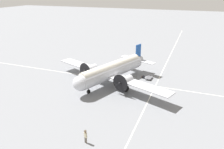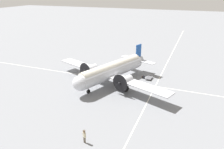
{
  "view_description": "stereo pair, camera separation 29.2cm",
  "coord_description": "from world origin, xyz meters",
  "px_view_note": "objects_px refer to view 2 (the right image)",
  "views": [
    {
      "loc": [
        13.25,
        -34.21,
        16.25
      ],
      "look_at": [
        0.0,
        0.0,
        1.66
      ],
      "focal_mm": 35.0,
      "sensor_mm": 36.0,
      "label": 1
    },
    {
      "loc": [
        13.52,
        -34.1,
        16.25
      ],
      "look_at": [
        0.0,
        0.0,
        1.66
      ],
      "focal_mm": 35.0,
      "sensor_mm": 36.0,
      "label": 2
    }
  ],
  "objects_px": {
    "airliner_main": "(110,71)",
    "suitcase_upright_spare": "(144,77)",
    "suitcase_near_door": "(143,77)",
    "baggage_cart": "(149,78)",
    "crew_foreground": "(84,135)"
  },
  "relations": [
    {
      "from": "suitcase_near_door",
      "to": "baggage_cart",
      "type": "bearing_deg",
      "value": 4.9
    },
    {
      "from": "airliner_main",
      "to": "baggage_cart",
      "type": "distance_m",
      "value": 8.03
    },
    {
      "from": "suitcase_near_door",
      "to": "suitcase_upright_spare",
      "type": "relative_size",
      "value": 0.82
    },
    {
      "from": "crew_foreground",
      "to": "baggage_cart",
      "type": "distance_m",
      "value": 21.12
    },
    {
      "from": "airliner_main",
      "to": "baggage_cart",
      "type": "bearing_deg",
      "value": 148.37
    },
    {
      "from": "suitcase_near_door",
      "to": "suitcase_upright_spare",
      "type": "distance_m",
      "value": 0.19
    },
    {
      "from": "suitcase_upright_spare",
      "to": "baggage_cart",
      "type": "xyz_separation_m",
      "value": [
        1.05,
        0.18,
        -0.03
      ]
    },
    {
      "from": "crew_foreground",
      "to": "suitcase_upright_spare",
      "type": "relative_size",
      "value": 2.56
    },
    {
      "from": "airliner_main",
      "to": "suitcase_upright_spare",
      "type": "distance_m",
      "value": 7.14
    },
    {
      "from": "suitcase_near_door",
      "to": "suitcase_upright_spare",
      "type": "xyz_separation_m",
      "value": [
        0.16,
        -0.08,
        0.06
      ]
    },
    {
      "from": "suitcase_near_door",
      "to": "baggage_cart",
      "type": "height_order",
      "value": "baggage_cart"
    },
    {
      "from": "baggage_cart",
      "to": "suitcase_upright_spare",
      "type": "bearing_deg",
      "value": -76.43
    },
    {
      "from": "baggage_cart",
      "to": "suitcase_near_door",
      "type": "bearing_deg",
      "value": -81.32
    },
    {
      "from": "suitcase_upright_spare",
      "to": "baggage_cart",
      "type": "bearing_deg",
      "value": 9.79
    },
    {
      "from": "crew_foreground",
      "to": "baggage_cart",
      "type": "xyz_separation_m",
      "value": [
        2.68,
        20.94,
        -0.77
      ]
    }
  ]
}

